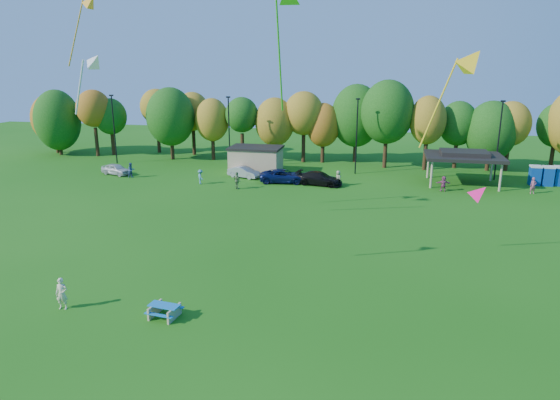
% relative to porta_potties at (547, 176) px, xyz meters
% --- Properties ---
extents(ground, '(160.00, 160.00, 0.00)m').
position_rel_porta_potties_xyz_m(ground, '(-23.15, -38.42, -1.10)').
color(ground, '#19600F').
rests_on(ground, ground).
extents(tree_line, '(93.57, 10.55, 11.15)m').
position_rel_porta_potties_xyz_m(tree_line, '(-24.18, 7.10, 4.82)').
color(tree_line, black).
rests_on(tree_line, ground).
extents(lamp_posts, '(64.50, 0.25, 9.09)m').
position_rel_porta_potties_xyz_m(lamp_posts, '(-21.15, 1.58, 3.80)').
color(lamp_posts, black).
rests_on(lamp_posts, ground).
extents(utility_building, '(6.30, 4.30, 3.25)m').
position_rel_porta_potties_xyz_m(utility_building, '(-33.15, -0.42, 0.54)').
color(utility_building, tan).
rests_on(utility_building, ground).
extents(pavilion, '(8.20, 6.20, 3.77)m').
position_rel_porta_potties_xyz_m(pavilion, '(-9.15, -1.42, 2.13)').
color(pavilion, tan).
rests_on(pavilion, ground).
extents(porta_potties, '(3.75, 1.44, 2.18)m').
position_rel_porta_potties_xyz_m(porta_potties, '(0.00, 0.00, 0.00)').
color(porta_potties, '#0B3A95').
rests_on(porta_potties, ground).
extents(picnic_table, '(1.80, 1.56, 0.71)m').
position_rel_porta_potties_xyz_m(picnic_table, '(-28.68, -36.51, -0.68)').
color(picnic_table, tan).
rests_on(picnic_table, ground).
extents(kite_flyer, '(0.72, 0.53, 1.81)m').
position_rel_porta_potties_xyz_m(kite_flyer, '(-34.56, -36.82, -0.19)').
color(kite_flyer, beige).
rests_on(kite_flyer, ground).
extents(car_a, '(4.21, 2.68, 1.33)m').
position_rel_porta_potties_xyz_m(car_a, '(-49.45, -5.05, -0.43)').
color(car_a, silver).
rests_on(car_a, ground).
extents(car_b, '(4.20, 2.51, 1.31)m').
position_rel_porta_potties_xyz_m(car_b, '(-33.85, -3.34, -0.44)').
color(car_b, '#9F9FA5').
rests_on(car_b, ground).
extents(car_c, '(5.59, 3.08, 1.48)m').
position_rel_porta_potties_xyz_m(car_c, '(-28.79, -4.81, -0.36)').
color(car_c, '#0C174B').
rests_on(car_c, ground).
extents(car_d, '(5.39, 2.89, 1.48)m').
position_rel_porta_potties_xyz_m(car_d, '(-24.65, -5.13, -0.36)').
color(car_d, black).
rests_on(car_d, ground).
extents(far_person_0, '(1.55, 0.59, 1.63)m').
position_rel_porta_potties_xyz_m(far_person_0, '(-11.47, -5.15, -0.28)').
color(far_person_0, '#A74578').
rests_on(far_person_0, ground).
extents(far_person_1, '(1.01, 1.08, 1.77)m').
position_rel_porta_potties_xyz_m(far_person_1, '(-46.87, -6.11, -0.21)').
color(far_person_1, '#445797').
rests_on(far_person_1, ground).
extents(far_person_2, '(0.93, 0.99, 1.71)m').
position_rel_porta_potties_xyz_m(far_person_2, '(-22.57, -5.09, -0.24)').
color(far_person_2, '#989C6B').
rests_on(far_person_2, ground).
extents(far_person_3, '(1.14, 1.01, 1.85)m').
position_rel_porta_potties_xyz_m(far_person_3, '(-33.03, -8.82, -0.17)').
color(far_person_3, '#5C7C4C').
rests_on(far_person_3, ground).
extents(far_person_4, '(0.70, 0.54, 1.72)m').
position_rel_porta_potties_xyz_m(far_person_4, '(-2.50, -4.28, -0.24)').
color(far_person_4, '#B2546E').
rests_on(far_person_4, ground).
extents(far_person_5, '(1.15, 1.19, 1.63)m').
position_rel_porta_potties_xyz_m(far_person_5, '(-37.70, -7.47, -0.28)').
color(far_person_5, teal).
rests_on(far_person_5, ground).
extents(kite_8, '(2.11, 1.23, 3.38)m').
position_rel_porta_potties_xyz_m(kite_8, '(-32.70, -34.49, 12.07)').
color(kite_8, silver).
extents(kite_9, '(1.44, 1.12, 1.35)m').
position_rel_porta_potties_xyz_m(kite_9, '(-12.23, -29.50, 4.90)').
color(kite_9, '#FF0E70').
extents(kite_10, '(3.14, 1.11, 5.33)m').
position_rel_porta_potties_xyz_m(kite_10, '(-39.39, -23.55, 16.27)').
color(kite_10, '#FF9F1A').
extents(kite_11, '(3.38, 1.83, 5.52)m').
position_rel_porta_potties_xyz_m(kite_11, '(-13.60, -30.94, 12.11)').
color(kite_11, yellow).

